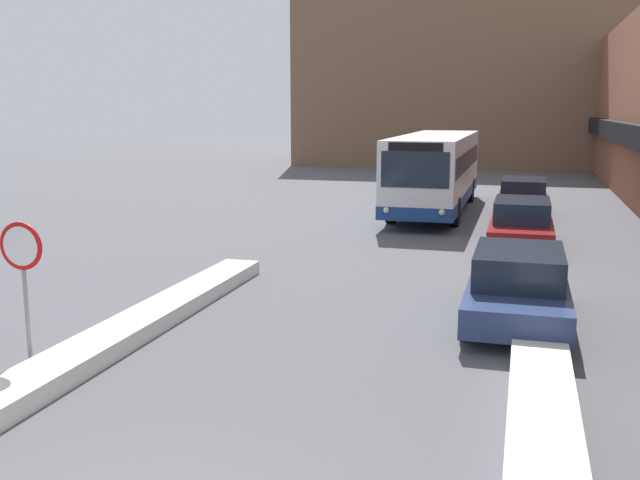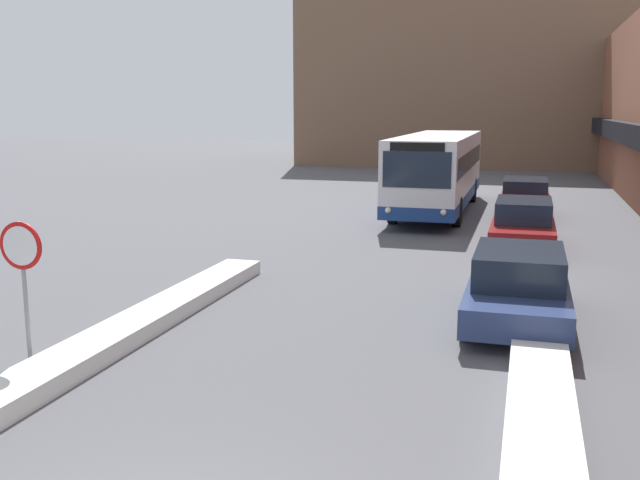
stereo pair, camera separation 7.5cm
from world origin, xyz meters
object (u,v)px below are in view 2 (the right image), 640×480
at_px(city_bus, 438,170).
at_px(parked_car_middle, 523,223).
at_px(parked_car_front, 518,286).
at_px(parked_car_back, 525,198).
at_px(stop_sign, 22,263).

distance_m(city_bus, parked_car_middle, 7.54).
bearing_deg(parked_car_middle, city_bus, 117.16).
distance_m(parked_car_front, parked_car_back, 14.01).
distance_m(parked_car_front, parked_car_middle, 7.98).
xyz_separation_m(parked_car_middle, stop_sign, (-7.46, -12.90, 1.05)).
height_order(parked_car_middle, stop_sign, stop_sign).
height_order(city_bus, parked_car_middle, city_bus).
height_order(city_bus, stop_sign, city_bus).
height_order(parked_car_front, stop_sign, stop_sign).
height_order(city_bus, parked_car_front, city_bus).
relative_size(parked_car_front, parked_car_back, 0.97).
height_order(parked_car_middle, parked_car_back, parked_car_back).
xyz_separation_m(city_bus, parked_car_front, (3.41, -14.64, -0.97)).
bearing_deg(city_bus, parked_car_back, -10.44).
bearing_deg(parked_car_back, parked_car_front, -90.00).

